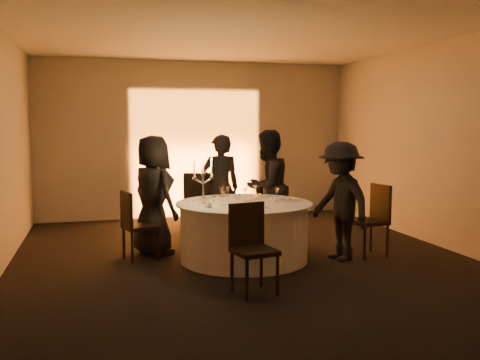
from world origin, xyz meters
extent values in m
plane|color=black|center=(0.00, 0.00, 0.00)|extent=(7.00, 7.00, 0.00)
plane|color=silver|center=(0.00, 0.00, 3.00)|extent=(7.00, 7.00, 0.00)
plane|color=#B3AFA6|center=(0.00, 3.50, 1.50)|extent=(7.00, 0.00, 7.00)
plane|color=#B3AFA6|center=(0.00, -3.50, 1.50)|extent=(7.00, 0.00, 7.00)
plane|color=#B3AFA6|center=(3.00, 0.00, 1.50)|extent=(0.00, 7.00, 7.00)
cube|color=black|center=(0.00, 3.20, 0.05)|extent=(0.25, 0.12, 0.10)
cylinder|color=black|center=(0.00, 0.00, 0.01)|extent=(0.60, 0.60, 0.03)
cylinder|color=black|center=(0.00, 0.00, 0.38)|extent=(0.20, 0.20, 0.75)
cylinder|color=silver|center=(0.00, 0.00, 0.38)|extent=(1.68, 1.68, 0.75)
cylinder|color=silver|center=(0.00, 0.00, 0.76)|extent=(1.80, 1.80, 0.02)
cube|color=black|center=(-1.33, 0.36, 0.44)|extent=(0.50, 0.50, 0.05)
cube|color=black|center=(-1.50, 0.31, 0.69)|extent=(0.14, 0.40, 0.46)
cylinder|color=black|center=(-1.12, 0.24, 0.22)|extent=(0.04, 0.04, 0.43)
cylinder|color=black|center=(-1.21, 0.57, 0.22)|extent=(0.04, 0.04, 0.43)
cylinder|color=black|center=(-1.45, 0.15, 0.22)|extent=(0.04, 0.04, 0.43)
cylinder|color=black|center=(-1.54, 0.48, 0.22)|extent=(0.04, 0.04, 0.43)
cube|color=black|center=(-0.31, 1.66, 0.50)|extent=(0.53, 0.53, 0.05)
cube|color=black|center=(-0.34, 1.46, 0.78)|extent=(0.46, 0.12, 0.52)
cylinder|color=black|center=(-0.08, 1.82, 0.24)|extent=(0.04, 0.04, 0.49)
cylinder|color=black|center=(-0.46, 1.89, 0.24)|extent=(0.04, 0.04, 0.49)
cylinder|color=black|center=(-0.15, 1.43, 0.24)|extent=(0.04, 0.04, 0.49)
cylinder|color=black|center=(-0.53, 1.50, 0.24)|extent=(0.04, 0.04, 0.49)
cube|color=black|center=(0.68, 1.53, 0.41)|extent=(0.50, 0.50, 0.05)
cube|color=black|center=(0.75, 1.38, 0.65)|extent=(0.36, 0.19, 0.43)
cylinder|color=black|center=(0.76, 1.75, 0.20)|extent=(0.04, 0.04, 0.40)
cylinder|color=black|center=(0.47, 1.62, 0.20)|extent=(0.04, 0.04, 0.40)
cylinder|color=black|center=(0.90, 1.45, 0.20)|extent=(0.04, 0.04, 0.40)
cylinder|color=black|center=(0.60, 1.32, 0.20)|extent=(0.04, 0.04, 0.40)
cube|color=black|center=(1.71, -0.22, 0.47)|extent=(0.48, 0.48, 0.05)
cube|color=black|center=(1.90, -0.19, 0.74)|extent=(0.09, 0.43, 0.49)
cylinder|color=black|center=(1.50, -0.06, 0.23)|extent=(0.04, 0.04, 0.46)
cylinder|color=black|center=(1.55, -0.42, 0.23)|extent=(0.04, 0.04, 0.46)
cylinder|color=black|center=(1.87, -0.01, 0.23)|extent=(0.04, 0.04, 0.46)
cylinder|color=black|center=(1.91, -0.38, 0.23)|extent=(0.04, 0.04, 0.46)
cube|color=black|center=(-0.27, -1.40, 0.46)|extent=(0.49, 0.49, 0.05)
cube|color=black|center=(-0.31, -1.21, 0.72)|extent=(0.42, 0.12, 0.48)
cylinder|color=black|center=(-0.41, -1.61, 0.22)|extent=(0.04, 0.04, 0.45)
cylinder|color=black|center=(-0.06, -1.54, 0.22)|extent=(0.04, 0.04, 0.45)
cylinder|color=black|center=(-0.48, -1.26, 0.22)|extent=(0.04, 0.04, 0.45)
cylinder|color=black|center=(-0.13, -1.19, 0.22)|extent=(0.04, 0.04, 0.45)
imported|color=black|center=(-1.12, 0.61, 0.83)|extent=(0.85, 0.96, 1.65)
imported|color=black|center=(-0.03, 1.25, 0.82)|extent=(0.61, 0.41, 1.64)
imported|color=black|center=(0.63, 0.97, 0.86)|extent=(1.05, 1.00, 1.71)
imported|color=black|center=(1.24, -0.31, 0.79)|extent=(0.81, 1.13, 1.57)
cylinder|color=white|center=(-0.53, 0.26, 0.78)|extent=(0.26, 0.26, 0.01)
cube|color=silver|center=(-0.70, 0.26, 0.78)|extent=(0.01, 0.17, 0.01)
cube|color=silver|center=(-0.36, 0.26, 0.78)|extent=(0.02, 0.17, 0.01)
cylinder|color=white|center=(-0.09, 0.60, 0.78)|extent=(0.25, 0.25, 0.01)
cube|color=silver|center=(-0.26, 0.60, 0.78)|extent=(0.02, 0.17, 0.01)
cube|color=silver|center=(0.08, 0.60, 0.78)|extent=(0.01, 0.17, 0.01)
cylinder|color=white|center=(0.37, 0.47, 0.78)|extent=(0.27, 0.27, 0.01)
cube|color=silver|center=(0.20, 0.47, 0.78)|extent=(0.02, 0.17, 0.01)
cube|color=silver|center=(0.54, 0.47, 0.78)|extent=(0.01, 0.17, 0.01)
sphere|color=yellow|center=(0.37, 0.47, 0.82)|extent=(0.07, 0.07, 0.07)
cylinder|color=white|center=(0.63, -0.03, 0.78)|extent=(0.29, 0.29, 0.01)
cube|color=silver|center=(0.46, -0.03, 0.78)|extent=(0.02, 0.17, 0.01)
cube|color=silver|center=(0.80, -0.03, 0.78)|extent=(0.01, 0.17, 0.01)
sphere|color=yellow|center=(0.63, -0.03, 0.82)|extent=(0.07, 0.07, 0.07)
cylinder|color=white|center=(-0.02, -0.53, 0.78)|extent=(0.26, 0.26, 0.01)
cube|color=silver|center=(-0.19, -0.53, 0.78)|extent=(0.02, 0.17, 0.01)
cube|color=silver|center=(0.15, -0.53, 0.78)|extent=(0.02, 0.17, 0.01)
cylinder|color=white|center=(-0.53, -0.28, 0.77)|extent=(0.11, 0.11, 0.01)
cylinder|color=white|center=(-0.53, -0.28, 0.81)|extent=(0.07, 0.07, 0.06)
cylinder|color=silver|center=(-0.55, -0.02, 0.78)|extent=(0.13, 0.13, 0.02)
sphere|color=silver|center=(-0.55, -0.02, 0.84)|extent=(0.07, 0.07, 0.07)
cylinder|color=silver|center=(-0.55, -0.02, 0.97)|extent=(0.03, 0.03, 0.35)
cylinder|color=silver|center=(-0.55, -0.02, 1.16)|extent=(0.06, 0.06, 0.03)
cylinder|color=silver|center=(-0.55, -0.02, 1.28)|extent=(0.02, 0.02, 0.22)
cone|color=#FF9D2D|center=(-0.55, -0.02, 1.41)|extent=(0.02, 0.02, 0.04)
cylinder|color=silver|center=(-0.61, -0.02, 1.08)|extent=(0.13, 0.02, 0.08)
cylinder|color=silver|center=(-0.66, -0.02, 1.11)|extent=(0.05, 0.05, 0.03)
cylinder|color=silver|center=(-0.66, -0.02, 1.23)|extent=(0.02, 0.02, 0.22)
cone|color=#FF9D2D|center=(-0.66, -0.02, 1.36)|extent=(0.02, 0.02, 0.04)
cylinder|color=silver|center=(-0.49, -0.02, 1.08)|extent=(0.13, 0.02, 0.08)
cylinder|color=silver|center=(-0.44, -0.02, 1.11)|extent=(0.05, 0.05, 0.03)
cylinder|color=silver|center=(-0.44, -0.02, 1.23)|extent=(0.02, 0.02, 0.22)
cone|color=#FF9D2D|center=(-0.44, -0.02, 1.36)|extent=(0.02, 0.02, 0.04)
cylinder|color=silver|center=(0.00, 0.00, 0.77)|extent=(0.06, 0.06, 0.01)
cylinder|color=silver|center=(0.00, 0.00, 0.83)|extent=(0.01, 0.01, 0.10)
cone|color=silver|center=(0.00, 0.00, 0.92)|extent=(0.07, 0.07, 0.09)
cylinder|color=silver|center=(-0.16, 0.24, 0.77)|extent=(0.06, 0.06, 0.01)
cylinder|color=silver|center=(-0.16, 0.24, 0.83)|extent=(0.01, 0.01, 0.10)
cone|color=silver|center=(-0.16, 0.24, 0.92)|extent=(0.07, 0.07, 0.09)
cylinder|color=silver|center=(-0.33, -0.20, 0.77)|extent=(0.06, 0.06, 0.01)
cylinder|color=silver|center=(-0.33, -0.20, 0.83)|extent=(0.01, 0.01, 0.10)
cone|color=silver|center=(-0.33, -0.20, 0.92)|extent=(0.07, 0.07, 0.09)
cylinder|color=silver|center=(0.22, 0.27, 0.77)|extent=(0.06, 0.06, 0.01)
cylinder|color=silver|center=(0.22, 0.27, 0.83)|extent=(0.01, 0.01, 0.10)
cone|color=silver|center=(0.22, 0.27, 0.92)|extent=(0.07, 0.07, 0.09)
cylinder|color=silver|center=(0.12, 0.29, 0.77)|extent=(0.06, 0.06, 0.01)
cylinder|color=silver|center=(0.12, 0.29, 0.83)|extent=(0.01, 0.01, 0.10)
cone|color=silver|center=(0.12, 0.29, 0.92)|extent=(0.07, 0.07, 0.09)
cylinder|color=silver|center=(0.05, 0.09, 0.77)|extent=(0.06, 0.06, 0.01)
cylinder|color=silver|center=(0.05, 0.09, 0.83)|extent=(0.01, 0.01, 0.10)
cone|color=silver|center=(0.05, 0.09, 0.92)|extent=(0.07, 0.07, 0.09)
cylinder|color=silver|center=(-0.26, 0.23, 0.77)|extent=(0.06, 0.06, 0.01)
cylinder|color=silver|center=(-0.26, 0.23, 0.83)|extent=(0.01, 0.01, 0.10)
cone|color=silver|center=(-0.26, 0.23, 0.92)|extent=(0.07, 0.07, 0.09)
cylinder|color=silver|center=(0.44, -0.04, 0.77)|extent=(0.06, 0.06, 0.01)
cylinder|color=silver|center=(0.44, -0.04, 0.83)|extent=(0.01, 0.01, 0.10)
cone|color=silver|center=(0.44, -0.04, 0.92)|extent=(0.07, 0.07, 0.09)
cylinder|color=silver|center=(-0.02, 0.28, 0.82)|extent=(0.07, 0.07, 0.09)
cylinder|color=silver|center=(0.16, 0.12, 0.82)|extent=(0.07, 0.07, 0.09)
cylinder|color=silver|center=(-0.04, -0.36, 0.82)|extent=(0.07, 0.07, 0.09)
camera|label=1|loc=(-1.85, -6.72, 1.80)|focal=40.00mm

